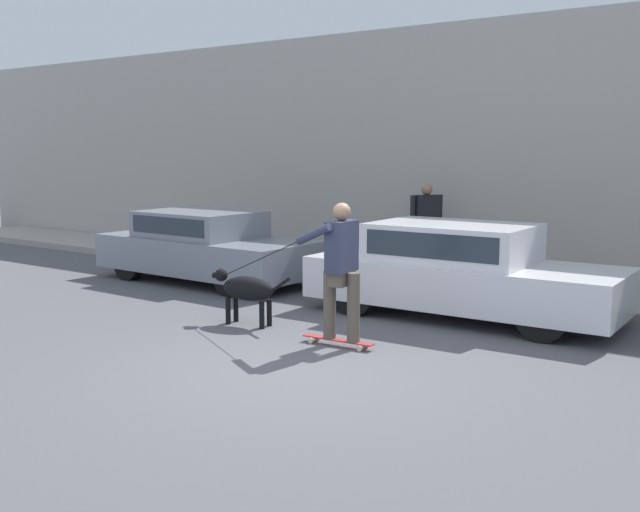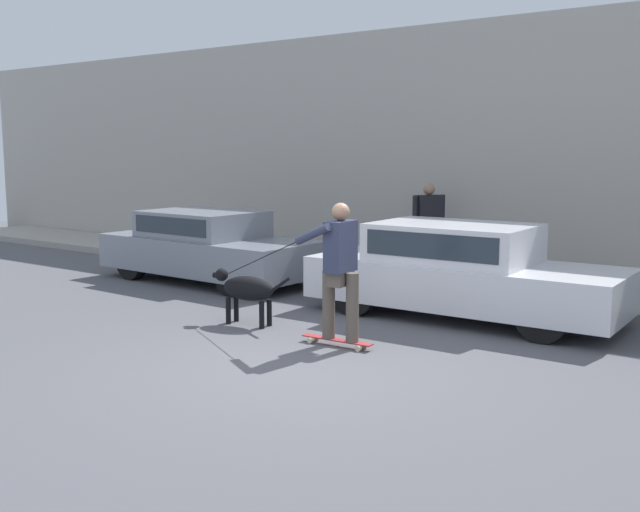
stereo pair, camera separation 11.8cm
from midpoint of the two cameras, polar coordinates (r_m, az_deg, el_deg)
name	(u,v)px [view 1 (the left image)]	position (r m, az deg, el deg)	size (l,w,h in m)	color
ground_plane	(304,366)	(8.32, -1.62, -8.39)	(36.00, 36.00, 0.00)	#545459
back_wall	(522,152)	(13.57, 14.91, 7.65)	(32.00, 0.30, 4.62)	#ADA89E
sidewalk_curb	(492,288)	(12.72, 12.71, -2.43)	(30.00, 1.94, 0.15)	#A39E93
parked_car_0	(206,247)	(13.57, -8.95, 0.66)	(4.16, 1.81, 1.27)	black
parked_car_1	(460,272)	(10.71, 10.35, -1.24)	(4.42, 1.80, 1.33)	black
dog	(247,289)	(10.15, -5.94, -2.54)	(1.25, 0.42, 0.74)	black
skateboarder	(341,266)	(8.91, 1.21, -0.74)	(2.52, 0.63, 1.74)	beige
pedestrian_with_bag	(427,225)	(13.33, 7.90, 2.35)	(0.48, 0.69, 1.62)	#3D4760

